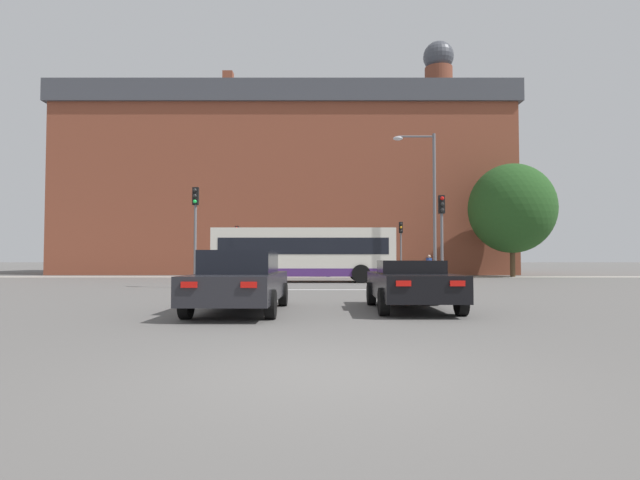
{
  "coord_description": "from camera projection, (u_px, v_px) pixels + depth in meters",
  "views": [
    {
      "loc": [
        -0.05,
        -5.7,
        1.29
      ],
      "look_at": [
        -0.12,
        21.17,
        2.33
      ],
      "focal_mm": 28.0,
      "sensor_mm": 36.0,
      "label": 1
    }
  ],
  "objects": [
    {
      "name": "traffic_light_far_right",
      "position": [
        402.0,
        240.0,
        35.73
      ],
      "size": [
        0.26,
        0.31,
        3.97
      ],
      "color": "slate",
      "rests_on": "ground_plane"
    },
    {
      "name": "tree_by_building",
      "position": [
        513.0,
        208.0,
        36.55
      ],
      "size": [
        6.25,
        6.25,
        8.31
      ],
      "color": "#4C3823",
      "rests_on": "ground_plane"
    },
    {
      "name": "pedestrian_walking_east",
      "position": [
        431.0,
        264.0,
        35.73
      ],
      "size": [
        0.45,
        0.43,
        1.61
      ],
      "rotation": [
        0.0,
        0.0,
        0.72
      ],
      "color": "#333851",
      "rests_on": "ground_plane"
    },
    {
      "name": "traffic_light_near_left",
      "position": [
        197.0,
        221.0,
        22.4
      ],
      "size": [
        0.26,
        0.31,
        4.53
      ],
      "color": "slate",
      "rests_on": "ground_plane"
    },
    {
      "name": "street_lamp_junction",
      "position": [
        429.0,
        193.0,
        25.94
      ],
      "size": [
        2.22,
        0.36,
        7.86
      ],
      "color": "slate",
      "rests_on": "ground_plane"
    },
    {
      "name": "pedestrian_waiting",
      "position": [
        330.0,
        263.0,
        35.82
      ],
      "size": [
        0.45,
        0.43,
        1.73
      ],
      "rotation": [
        0.0,
        0.0,
        0.7
      ],
      "color": "#333851",
      "rests_on": "ground_plane"
    },
    {
      "name": "traffic_light_near_right",
      "position": [
        443.0,
        226.0,
        21.79
      ],
      "size": [
        0.26,
        0.31,
        4.09
      ],
      "color": "slate",
      "rests_on": "ground_plane"
    },
    {
      "name": "bus_crossing_lead",
      "position": [
        305.0,
        254.0,
        28.11
      ],
      "size": [
        10.08,
        2.64,
        3.01
      ],
      "rotation": [
        0.0,
        0.0,
        1.57
      ],
      "color": "silver",
      "rests_on": "ground_plane"
    },
    {
      "name": "pedestrian_walking_west",
      "position": [
        299.0,
        263.0,
        36.81
      ],
      "size": [
        0.3,
        0.44,
        1.7
      ],
      "rotation": [
        0.0,
        0.0,
        1.36
      ],
      "color": "#333851",
      "rests_on": "ground_plane"
    },
    {
      "name": "traffic_light_far_left",
      "position": [
        238.0,
        242.0,
        35.55
      ],
      "size": [
        0.26,
        0.31,
        3.66
      ],
      "color": "slate",
      "rests_on": "ground_plane"
    },
    {
      "name": "far_pavement",
      "position": [
        322.0,
        277.0,
        36.19
      ],
      "size": [
        69.69,
        2.5,
        0.01
      ],
      "primitive_type": "cube",
      "color": "#A09B91",
      "rests_on": "ground_plane"
    },
    {
      "name": "ground_plane",
      "position": [
        326.0,
        373.0,
        5.64
      ],
      "size": [
        400.0,
        400.0,
        0.0
      ],
      "primitive_type": "plane",
      "color": "#605E5B"
    },
    {
      "name": "car_saloon_left",
      "position": [
        242.0,
        281.0,
        12.24
      ],
      "size": [
        2.09,
        4.96,
        1.5
      ],
      "rotation": [
        0.0,
        0.0,
        -0.01
      ],
      "color": "#232328",
      "rests_on": "ground_plane"
    },
    {
      "name": "brick_civic_building",
      "position": [
        291.0,
        188.0,
        47.72
      ],
      "size": [
        39.18,
        15.39,
        22.34
      ],
      "color": "brown",
      "rests_on": "ground_plane"
    },
    {
      "name": "stop_line_strip",
      "position": [
        323.0,
        290.0,
        21.02
      ],
      "size": [
        8.72,
        0.3,
        0.01
      ],
      "primitive_type": "cube",
      "color": "silver",
      "rests_on": "ground_plane"
    },
    {
      "name": "car_roadster_right",
      "position": [
        413.0,
        284.0,
        12.69
      ],
      "size": [
        2.0,
        4.32,
        1.26
      ],
      "rotation": [
        0.0,
        0.0,
        0.0
      ],
      "color": "black",
      "rests_on": "ground_plane"
    }
  ]
}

